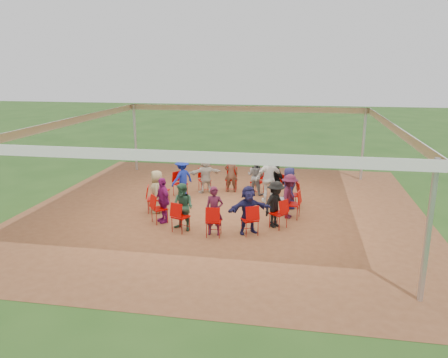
% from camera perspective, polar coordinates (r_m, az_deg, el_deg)
% --- Properties ---
extents(ground, '(80.00, 80.00, 0.00)m').
position_cam_1_polar(ground, '(14.64, -0.01, -4.07)').
color(ground, '#234916').
rests_on(ground, ground).
extents(dirt_patch, '(13.00, 13.00, 0.00)m').
position_cam_1_polar(dirt_patch, '(14.64, -0.01, -4.04)').
color(dirt_patch, brown).
rests_on(dirt_patch, ground).
extents(tent, '(10.33, 10.33, 3.00)m').
position_cam_1_polar(tent, '(14.06, -0.01, 5.13)').
color(tent, '#B2B2B7').
rests_on(tent, ground).
extents(chair_0, '(0.51, 0.49, 0.90)m').
position_cam_1_polar(chair_0, '(13.92, 8.98, -3.31)').
color(chair_0, '#BB0300').
rests_on(chair_0, ground).
extents(chair_1, '(0.54, 0.52, 0.90)m').
position_cam_1_polar(chair_1, '(14.90, 8.87, -2.09)').
color(chair_1, '#BB0300').
rests_on(chair_1, ground).
extents(chair_2, '(0.61, 0.61, 0.90)m').
position_cam_1_polar(chair_2, '(15.79, 7.17, -1.08)').
color(chair_2, '#BB0300').
rests_on(chair_2, ground).
extents(chair_3, '(0.56, 0.57, 0.90)m').
position_cam_1_polar(chair_3, '(16.42, 4.37, -0.39)').
color(chair_3, '#BB0300').
rests_on(chair_3, ground).
extents(chair_4, '(0.44, 0.46, 0.90)m').
position_cam_1_polar(chair_4, '(16.71, 0.98, -0.08)').
color(chair_4, '#BB0300').
rests_on(chair_4, ground).
extents(chair_5, '(0.58, 0.59, 0.90)m').
position_cam_1_polar(chair_5, '(16.63, -2.55, -0.17)').
color(chair_5, '#BB0300').
rests_on(chair_5, ground).
extents(chair_6, '(0.60, 0.60, 0.90)m').
position_cam_1_polar(chair_6, '(16.18, -5.74, -0.65)').
color(chair_6, '#BB0300').
rests_on(chair_6, ground).
extents(chair_7, '(0.51, 0.49, 0.90)m').
position_cam_1_polar(chair_7, '(15.42, -8.11, -1.50)').
color(chair_7, '#BB0300').
rests_on(chair_7, ground).
extents(chair_8, '(0.54, 0.52, 0.90)m').
position_cam_1_polar(chair_8, '(14.47, -9.17, -2.62)').
color(chair_8, '#BB0300').
rests_on(chair_8, ground).
extents(chair_9, '(0.61, 0.61, 0.90)m').
position_cam_1_polar(chair_9, '(13.50, -8.43, -3.86)').
color(chair_9, '#BB0300').
rests_on(chair_9, ground).
extents(chair_10, '(0.56, 0.57, 0.90)m').
position_cam_1_polar(chair_10, '(12.72, -5.69, -4.93)').
color(chair_10, '#BB0300').
rests_on(chair_10, ground).
extents(chair_11, '(0.44, 0.46, 0.90)m').
position_cam_1_polar(chair_11, '(12.33, -1.35, -5.50)').
color(chair_11, '#BB0300').
rests_on(chair_11, ground).
extents(chair_12, '(0.58, 0.59, 0.90)m').
position_cam_1_polar(chair_12, '(12.45, 3.40, -5.33)').
color(chair_12, '#BB0300').
rests_on(chair_12, ground).
extents(chair_13, '(0.60, 0.60, 0.90)m').
position_cam_1_polar(chair_13, '(13.03, 7.13, -4.50)').
color(chair_13, '#BB0300').
rests_on(chair_13, ground).
extents(person_seated_0, '(0.60, 0.97, 1.41)m').
position_cam_1_polar(person_seated_0, '(13.87, 8.54, -2.24)').
color(person_seated_0, '#431226').
rests_on(person_seated_0, ground).
extents(person_seated_1, '(0.56, 0.77, 1.41)m').
position_cam_1_polar(person_seated_1, '(14.80, 8.46, -1.15)').
color(person_seated_1, '#1A1944').
rests_on(person_seated_1, ground).
extents(person_seated_2, '(0.86, 0.90, 1.41)m').
position_cam_1_polar(person_seated_2, '(15.65, 6.85, -0.23)').
color(person_seated_2, black).
rests_on(person_seated_2, ground).
extents(person_seated_3, '(0.78, 0.63, 1.41)m').
position_cam_1_polar(person_seated_3, '(16.25, 4.19, 0.40)').
color(person_seated_3, slate).
rests_on(person_seated_3, ground).
extents(person_seated_4, '(0.53, 0.36, 1.41)m').
position_cam_1_polar(person_seated_4, '(16.53, 0.93, 0.69)').
color(person_seated_4, '#543424').
rests_on(person_seated_4, ground).
extents(person_seated_5, '(1.38, 1.05, 1.41)m').
position_cam_1_polar(person_seated_5, '(16.45, -2.44, 0.61)').
color(person_seated_5, beige).
rests_on(person_seated_5, ground).
extents(person_seated_6, '(0.90, 1.00, 1.41)m').
position_cam_1_polar(person_seated_6, '(16.02, -5.49, 0.16)').
color(person_seated_6, '#122497').
rests_on(person_seated_6, ground).
extents(person_seated_7, '(0.56, 0.77, 1.41)m').
position_cam_1_polar(person_seated_7, '(14.39, -8.73, -1.62)').
color(person_seated_7, '#99895E').
rests_on(person_seated_7, ground).
extents(person_seated_8, '(0.86, 0.90, 1.41)m').
position_cam_1_polar(person_seated_8, '(13.47, -8.00, -2.73)').
color(person_seated_8, '#841665').
rests_on(person_seated_8, ground).
extents(person_seated_9, '(0.78, 0.63, 1.41)m').
position_cam_1_polar(person_seated_9, '(12.73, -5.38, -3.68)').
color(person_seated_9, '#29533D').
rests_on(person_seated_9, ground).
extents(person_seated_10, '(0.53, 0.36, 1.41)m').
position_cam_1_polar(person_seated_10, '(12.36, -1.28, -4.18)').
color(person_seated_10, '#431226').
rests_on(person_seated_10, ground).
extents(person_seated_11, '(1.38, 1.05, 1.41)m').
position_cam_1_polar(person_seated_11, '(12.47, 3.21, -4.03)').
color(person_seated_11, '#1A1944').
rests_on(person_seated_11, ground).
extents(person_seated_12, '(0.90, 1.00, 1.41)m').
position_cam_1_polar(person_seated_12, '(13.02, 6.75, -3.30)').
color(person_seated_12, black).
rests_on(person_seated_12, ground).
extents(standing_person, '(1.11, 0.87, 1.69)m').
position_cam_1_polar(standing_person, '(15.34, 5.89, 0.03)').
color(standing_person, silver).
rests_on(standing_person, ground).
extents(cable_coil, '(0.45, 0.45, 0.03)m').
position_cam_1_polar(cable_coil, '(14.71, -1.24, -3.88)').
color(cable_coil, black).
rests_on(cable_coil, ground).
extents(laptop, '(0.30, 0.35, 0.22)m').
position_cam_1_polar(laptop, '(13.91, 7.87, -2.36)').
color(laptop, '#B7B7BC').
rests_on(laptop, ground).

